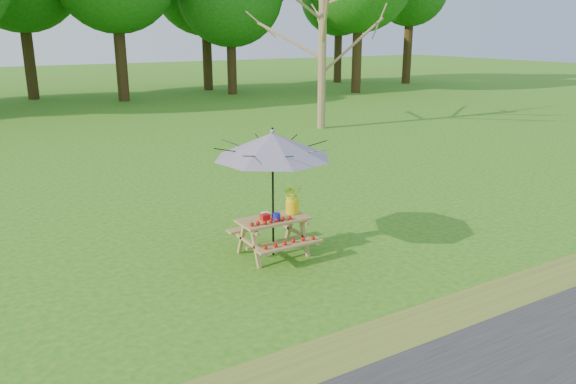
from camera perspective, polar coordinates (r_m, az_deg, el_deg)
ground at (r=9.35m, az=-1.55°, el=-7.77°), size 120.00×120.00×0.00m
drygrass_strip at (r=7.32m, az=9.74°, el=-15.28°), size 120.00×1.20×0.01m
picnic_table at (r=9.77m, az=-1.50°, el=-4.62°), size 1.20×1.32×0.67m
patio_umbrella at (r=9.33m, az=-1.58°, el=4.75°), size 2.35×2.35×2.25m
produce_bins at (r=9.61m, az=-1.82°, el=-2.48°), size 0.29×0.42×0.13m
tomatoes_row at (r=9.43m, az=-1.78°, el=-2.96°), size 0.77×0.13×0.07m
flower_bucket at (r=9.87m, az=0.44°, el=-0.59°), size 0.36×0.33×0.52m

